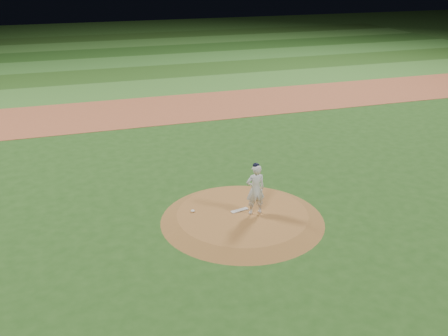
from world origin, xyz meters
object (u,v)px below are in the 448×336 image
at_px(pitchers_mound, 242,217).
at_px(rosin_bag, 193,211).
at_px(pitching_rubber, 240,210).
at_px(pitcher_on_mound, 255,189).

bearing_deg(pitchers_mound, rosin_bag, 158.55).
xyz_separation_m(pitchers_mound, pitching_rubber, (-0.03, 0.21, 0.14)).
height_order(pitching_rubber, pitcher_on_mound, pitcher_on_mound).
bearing_deg(rosin_bag, pitcher_on_mound, -20.55).
relative_size(pitchers_mound, pitching_rubber, 8.74).
bearing_deg(pitchers_mound, pitching_rubber, 97.74).
xyz_separation_m(pitchers_mound, pitcher_on_mound, (0.40, -0.12, 1.02)).
xyz_separation_m(pitching_rubber, rosin_bag, (-1.53, 0.41, 0.02)).
distance_m(rosin_bag, pitcher_on_mound, 2.26).
relative_size(rosin_bag, pitcher_on_mound, 0.07).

